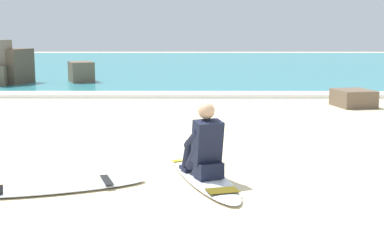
# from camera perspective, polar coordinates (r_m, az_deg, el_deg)

# --- Properties ---
(ground_plane) EXTENTS (80.00, 80.00, 0.00)m
(ground_plane) POSITION_cam_1_polar(r_m,az_deg,el_deg) (7.42, -1.13, -5.32)
(ground_plane) COLOR beige
(sea) EXTENTS (80.00, 28.00, 0.10)m
(sea) POSITION_cam_1_polar(r_m,az_deg,el_deg) (29.29, -0.06, 5.96)
(sea) COLOR teal
(sea) RESTS_ON ground
(breaking_foam) EXTENTS (80.00, 0.90, 0.11)m
(breaking_foam) POSITION_cam_1_polar(r_m,az_deg,el_deg) (15.64, -0.38, 2.79)
(breaking_foam) COLOR white
(breaking_foam) RESTS_ON ground
(surfboard_main) EXTENTS (1.20, 2.63, 0.08)m
(surfboard_main) POSITION_cam_1_polar(r_m,az_deg,el_deg) (7.10, 1.10, -5.73)
(surfboard_main) COLOR silver
(surfboard_main) RESTS_ON ground
(surfer_seated) EXTENTS (0.58, 0.77, 0.95)m
(surfer_seated) POSITION_cam_1_polar(r_m,az_deg,el_deg) (6.86, 1.33, -2.83)
(surfer_seated) COLOR black
(surfer_seated) RESTS_ON surfboard_main
(surfboard_spare_near) EXTENTS (2.28, 1.22, 0.08)m
(surfboard_spare_near) POSITION_cam_1_polar(r_m,az_deg,el_deg) (6.77, -14.23, -6.78)
(surfboard_spare_near) COLOR silver
(surfboard_spare_near) RESTS_ON ground
(rock_outcrop_distant) EXTENTS (4.27, 2.28, 1.58)m
(rock_outcrop_distant) POSITION_cam_1_polar(r_m,az_deg,el_deg) (19.50, -18.90, 5.20)
(rock_outcrop_distant) COLOR brown
(rock_outcrop_distant) RESTS_ON ground
(shoreline_rock) EXTENTS (1.02, 1.13, 0.43)m
(shoreline_rock) POSITION_cam_1_polar(r_m,az_deg,el_deg) (14.15, 16.61, 2.31)
(shoreline_rock) COLOR brown
(shoreline_rock) RESTS_ON ground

